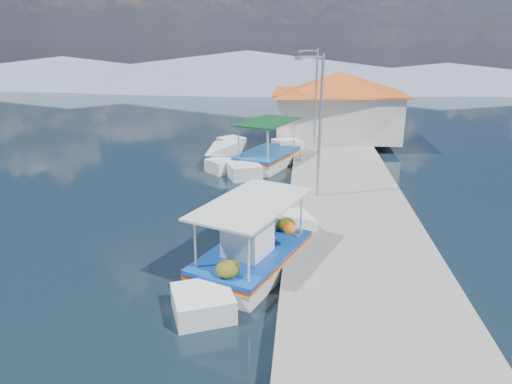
# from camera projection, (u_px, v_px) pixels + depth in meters

# --- Properties ---
(ground) EXTENTS (160.00, 160.00, 0.00)m
(ground) POSITION_uv_depth(u_px,v_px,m) (205.00, 219.00, 18.90)
(ground) COLOR black
(ground) RESTS_ON ground
(quay) EXTENTS (5.00, 44.00, 0.50)m
(quay) POSITION_uv_depth(u_px,v_px,m) (340.00, 176.00, 23.90)
(quay) COLOR gray
(quay) RESTS_ON ground
(bollards) EXTENTS (0.20, 17.20, 0.30)m
(bollards) POSITION_uv_depth(u_px,v_px,m) (300.00, 171.00, 23.27)
(bollards) COLOR #A5A8AD
(bollards) RESTS_ON quay
(main_caique) EXTENTS (4.18, 7.26, 2.58)m
(main_caique) POSITION_uv_depth(u_px,v_px,m) (252.00, 255.00, 14.64)
(main_caique) COLOR white
(main_caique) RESTS_ON ground
(caique_green_canopy) EXTENTS (4.16, 7.22, 2.91)m
(caique_green_canopy) POSITION_uv_depth(u_px,v_px,m) (267.00, 158.00, 26.62)
(caique_green_canopy) COLOR white
(caique_green_canopy) RESTS_ON ground
(caique_blue_hull) EXTENTS (2.14, 6.76, 1.20)m
(caique_blue_hull) POSITION_uv_depth(u_px,v_px,m) (227.00, 155.00, 27.70)
(caique_blue_hull) COLOR white
(caique_blue_hull) RESTS_ON ground
(harbor_building) EXTENTS (10.49, 10.49, 4.40)m
(harbor_building) POSITION_uv_depth(u_px,v_px,m) (337.00, 103.00, 31.54)
(harbor_building) COLOR silver
(harbor_building) RESTS_ON quay
(lamp_post_near) EXTENTS (1.21, 0.14, 6.00)m
(lamp_post_near) POSITION_uv_depth(u_px,v_px,m) (318.00, 119.00, 19.11)
(lamp_post_near) COLOR #A5A8AD
(lamp_post_near) RESTS_ON quay
(lamp_post_far) EXTENTS (1.21, 0.14, 6.00)m
(lamp_post_far) POSITION_uv_depth(u_px,v_px,m) (314.00, 94.00, 27.59)
(lamp_post_far) COLOR #A5A8AD
(lamp_post_far) RESTS_ON quay
(mountain_ridge) EXTENTS (171.40, 96.00, 5.50)m
(mountain_ridge) POSITION_uv_depth(u_px,v_px,m) (322.00, 72.00, 70.39)
(mountain_ridge) COLOR slate
(mountain_ridge) RESTS_ON ground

